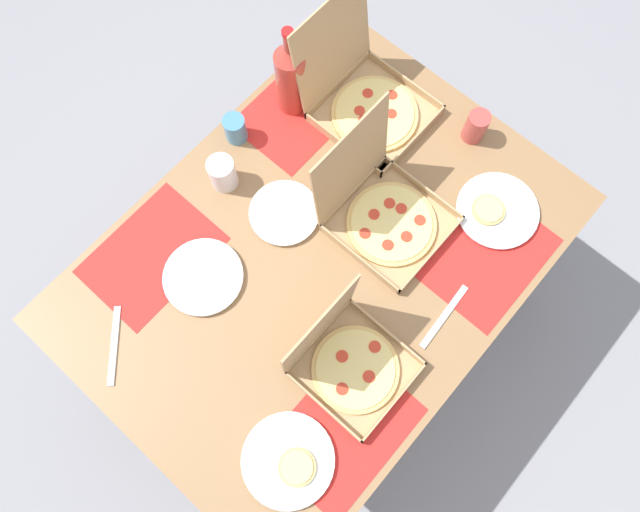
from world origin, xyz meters
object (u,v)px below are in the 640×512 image
object	(u,v)px
pizza_box_corner_left	(348,360)
cup_red	(223,173)
cup_dark	(476,126)
plate_near_left	(203,277)
plate_near_right	(284,213)
pizza_box_corner_right	(383,211)
cup_spare	(235,129)
plate_middle	(289,461)
pizza_box_edge_far	(366,99)
plate_far_right	(496,211)
soda_bottle	(291,77)

from	to	relation	value
pizza_box_corner_left	cup_red	size ratio (longest dim) A/B	2.82
pizza_box_corner_left	cup_dark	xyz separation A→B (m)	(0.76, 0.16, 0.01)
plate_near_left	cup_red	distance (m)	0.30
plate_near_right	cup_dark	size ratio (longest dim) A/B	1.95
pizza_box_corner_right	cup_spare	size ratio (longest dim) A/B	3.72
pizza_box_corner_left	plate_middle	world-z (taller)	pizza_box_corner_left
pizza_box_edge_far	plate_far_right	xyz separation A→B (m)	(-0.01, -0.50, -0.04)
plate_near_right	plate_far_right	world-z (taller)	plate_far_right
pizza_box_edge_far	cup_spare	bearing A→B (deg)	145.38
plate_near_right	cup_dark	bearing A→B (deg)	-23.97
plate_near_right	cup_spare	world-z (taller)	cup_spare
plate_near_right	plate_middle	size ratio (longest dim) A/B	0.86
cup_red	plate_near_right	bearing A→B (deg)	-79.46
pizza_box_edge_far	pizza_box_corner_left	size ratio (longest dim) A/B	1.18
pizza_box_edge_far	soda_bottle	size ratio (longest dim) A/B	1.08
plate_middle	plate_far_right	xyz separation A→B (m)	(0.88, 0.01, 0.00)
cup_dark	plate_far_right	bearing A→B (deg)	-127.50
plate_near_right	pizza_box_edge_far	bearing A→B (deg)	7.06
plate_near_left	cup_dark	distance (m)	0.89
plate_middle	soda_bottle	distance (m)	1.03
pizza_box_corner_right	cup_dark	xyz separation A→B (m)	(0.38, -0.03, 0.00)
pizza_box_corner_left	plate_near_right	size ratio (longest dim) A/B	1.48
plate_near_right	plate_far_right	distance (m)	0.60
plate_near_right	plate_near_left	bearing A→B (deg)	172.30
pizza_box_corner_left	soda_bottle	xyz separation A→B (m)	(0.49, 0.63, 0.09)
plate_middle	soda_bottle	world-z (taller)	soda_bottle
pizza_box_corner_right	plate_middle	xyz separation A→B (m)	(-0.65, -0.24, -0.04)
plate_far_right	cup_spare	world-z (taller)	cup_spare
soda_bottle	pizza_box_corner_left	bearing A→B (deg)	-127.56
pizza_box_corner_left	cup_spare	size ratio (longest dim) A/B	3.40
pizza_box_corner_left	plate_middle	xyz separation A→B (m)	(-0.28, -0.05, -0.04)
soda_bottle	pizza_box_edge_far	bearing A→B (deg)	-53.70
pizza_box_corner_left	pizza_box_corner_right	world-z (taller)	pizza_box_corner_right
pizza_box_corner_left	pizza_box_corner_right	bearing A→B (deg)	27.33
plate_middle	cup_dark	distance (m)	1.06
pizza_box_edge_far	cup_spare	distance (m)	0.39
plate_far_right	pizza_box_edge_far	bearing A→B (deg)	88.64
plate_near_right	plate_near_left	world-z (taller)	same
cup_red	plate_near_left	bearing A→B (deg)	-147.25
cup_dark	pizza_box_edge_far	bearing A→B (deg)	115.26
plate_near_left	cup_spare	distance (m)	0.45
pizza_box_edge_far	cup_red	world-z (taller)	pizza_box_edge_far
plate_near_right	plate_near_left	distance (m)	0.29
plate_near_left	cup_dark	size ratio (longest dim) A/B	2.15
cup_red	pizza_box_corner_left	bearing A→B (deg)	-105.13
pizza_box_edge_far	plate_near_right	size ratio (longest dim) A/B	1.74
plate_middle	cup_red	world-z (taller)	cup_red
cup_spare	cup_dark	distance (m)	0.70
plate_middle	cup_red	size ratio (longest dim) A/B	2.22
cup_red	cup_spare	bearing A→B (deg)	30.71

